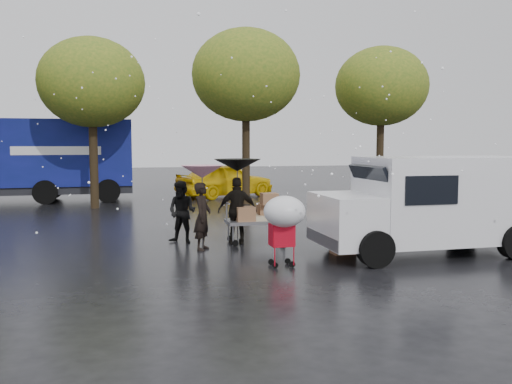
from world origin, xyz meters
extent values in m
plane|color=black|center=(0.00, 0.00, 0.00)|extent=(90.00, 90.00, 0.00)
imported|color=black|center=(-0.63, 0.85, 0.80)|extent=(0.60, 0.69, 1.60)
imported|color=black|center=(-1.00, 1.89, 0.78)|extent=(0.96, 0.91, 1.56)
imported|color=black|center=(0.33, 1.40, 0.83)|extent=(1.02, 0.52, 1.67)
cylinder|color=#4C4C4C|center=(-0.63, 0.85, 0.92)|extent=(0.02, 0.02, 1.84)
cone|color=#EA608E|center=(-0.63, 0.85, 1.84)|extent=(0.99, 0.99, 0.30)
sphere|color=#4C4C4C|center=(-0.63, 0.85, 1.87)|extent=(0.06, 0.06, 0.06)
cylinder|color=#4C4C4C|center=(0.33, 1.40, 0.98)|extent=(0.02, 0.02, 1.97)
cone|color=black|center=(0.33, 1.40, 1.97)|extent=(1.17, 1.17, 0.30)
sphere|color=#4C4C4C|center=(0.33, 1.40, 2.00)|extent=(0.06, 0.06, 0.06)
cube|color=slate|center=(0.80, 1.38, 0.55)|extent=(1.50, 0.80, 0.08)
cylinder|color=slate|center=(0.05, 1.38, 0.80)|extent=(0.04, 0.04, 0.60)
cube|color=brown|center=(1.15, 1.48, 0.79)|extent=(0.55, 0.45, 0.40)
cube|color=brown|center=(0.50, 1.28, 0.77)|extent=(0.45, 0.40, 0.35)
cube|color=brown|center=(1.10, 1.23, 1.13)|extent=(0.40, 0.35, 0.28)
cube|color=tan|center=(0.85, 1.38, 0.65)|extent=(0.90, 0.55, 0.12)
cylinder|color=black|center=(0.20, 1.06, 0.08)|extent=(0.16, 0.05, 0.16)
cylinder|color=black|center=(0.20, 1.70, 0.08)|extent=(0.16, 0.05, 0.16)
cylinder|color=black|center=(1.40, 1.06, 0.08)|extent=(0.16, 0.05, 0.16)
cylinder|color=black|center=(1.40, 1.70, 0.08)|extent=(0.16, 0.05, 0.16)
cube|color=red|center=(0.69, -1.22, 0.65)|extent=(0.47, 0.41, 0.45)
cylinder|color=red|center=(0.69, -1.41, 1.02)|extent=(0.42, 0.02, 0.02)
cylinder|color=#4C4C4C|center=(0.69, -1.41, 0.95)|extent=(0.02, 0.02, 0.60)
ellipsoid|color=white|center=(0.69, -1.41, 1.15)|extent=(0.84, 0.84, 0.63)
cylinder|color=black|center=(0.51, -1.38, 0.06)|extent=(0.12, 0.04, 0.12)
cylinder|color=black|center=(0.51, -1.06, 0.06)|extent=(0.12, 0.04, 0.12)
cylinder|color=black|center=(0.87, -1.38, 0.06)|extent=(0.12, 0.04, 0.12)
cylinder|color=black|center=(0.87, -1.06, 0.06)|extent=(0.12, 0.04, 0.12)
cube|color=white|center=(4.70, -0.85, 1.25)|extent=(3.80, 2.00, 1.90)
cube|color=white|center=(2.30, -0.85, 0.85)|extent=(1.20, 1.95, 1.10)
cube|color=black|center=(2.85, -0.85, 1.70)|extent=(0.37, 1.70, 0.67)
cube|color=slate|center=(1.75, -0.85, 0.45)|extent=(0.12, 1.90, 0.25)
cylinder|color=black|center=(2.50, -1.80, 0.38)|extent=(0.76, 0.28, 0.76)
cylinder|color=black|center=(2.50, 0.10, 0.38)|extent=(0.76, 0.28, 0.76)
cylinder|color=black|center=(5.80, 0.10, 0.38)|extent=(0.76, 0.28, 0.76)
cube|color=#0B1559|center=(-5.03, 13.00, 2.10)|extent=(6.00, 2.50, 2.80)
cube|color=black|center=(-6.03, 13.00, 0.55)|extent=(8.00, 2.30, 0.35)
cube|color=white|center=(-5.03, 11.74, 2.20)|extent=(3.50, 0.03, 0.35)
cylinder|color=black|center=(-3.03, 11.85, 0.50)|extent=(1.00, 0.30, 1.00)
cylinder|color=black|center=(-3.03, 14.15, 0.50)|extent=(1.00, 0.30, 1.00)
cube|color=brown|center=(2.40, -0.38, 0.22)|extent=(0.51, 0.42, 0.45)
cube|color=brown|center=(3.14, 1.57, 0.17)|extent=(0.45, 0.35, 0.34)
imported|color=yellow|center=(2.20, 13.06, 0.79)|extent=(5.01, 3.57, 1.59)
cylinder|color=black|center=(-3.50, 10.00, 2.24)|extent=(0.32, 0.32, 4.48)
ellipsoid|color=#385F1B|center=(-3.50, 10.00, 4.80)|extent=(4.00, 4.00, 3.40)
cylinder|color=black|center=(2.50, 10.00, 2.45)|extent=(0.32, 0.32, 4.90)
ellipsoid|color=#385F1B|center=(2.50, 10.00, 5.25)|extent=(4.40, 4.40, 3.74)
cylinder|color=black|center=(8.50, 10.00, 2.31)|extent=(0.32, 0.32, 4.62)
ellipsoid|color=#385F1B|center=(8.50, 10.00, 4.95)|extent=(4.00, 4.00, 3.40)
camera|label=1|loc=(-2.43, -11.68, 2.51)|focal=38.00mm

